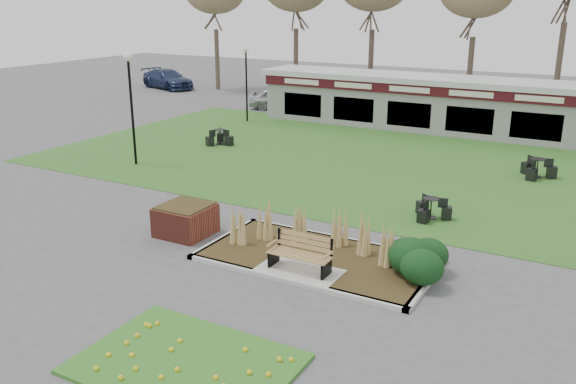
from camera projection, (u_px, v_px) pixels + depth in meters
The scene contains 15 objects.
ground at pixel (297, 277), 15.87m from camera, with size 100.00×100.00×0.00m, color #515154.
lawn at pixel (431, 169), 25.85m from camera, with size 34.00×16.00×0.02m, color #346720.
flower_bed at pixel (186, 362), 12.02m from camera, with size 4.20×3.00×0.16m.
planting_bed at pixel (362, 255), 16.29m from camera, with size 6.75×3.40×1.27m.
park_bench at pixel (301, 253), 15.90m from camera, with size 1.70×0.66×0.93m.
brick_planter at pixel (186, 220), 18.60m from camera, with size 1.50×1.50×0.95m.
food_pavilion at pixel (477, 107), 32.03m from camera, with size 24.60×3.40×2.90m.
lamp_post_mid_left at pixel (130, 83), 25.53m from camera, with size 0.40×0.40×4.82m.
lamp_post_far_left at pixel (246, 67), 34.84m from camera, with size 0.36×0.36×4.32m.
bistro_set_a at pixel (220, 139), 30.07m from camera, with size 1.23×1.39×0.74m.
bistro_set_c at pixel (537, 171), 24.52m from camera, with size 1.44×1.39×0.78m.
bistro_set_d at pixel (431, 212), 19.95m from camera, with size 1.29×1.24×0.70m.
car_silver at pixel (282, 98), 39.54m from camera, with size 1.67×4.16×1.42m, color #ACACB1.
car_black at pixel (370, 92), 42.20m from camera, with size 1.48×4.25×1.40m, color black.
car_blue at pixel (168, 79), 48.65m from camera, with size 2.10×5.17×1.50m, color navy.
Camera 1 is at (6.83, -12.73, 6.93)m, focal length 38.00 mm.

